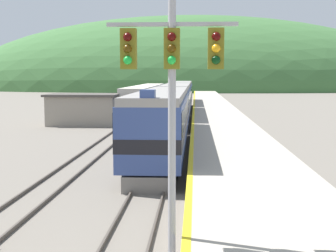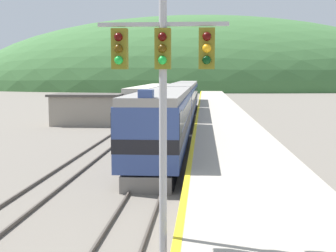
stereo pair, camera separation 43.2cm
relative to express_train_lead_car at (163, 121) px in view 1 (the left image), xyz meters
The scene contains 10 objects.
track_main 45.23m from the express_train_lead_car, 90.00° to the left, with size 1.52×180.00×0.16m.
track_siding 45.48m from the express_train_lead_car, 96.02° to the left, with size 1.52×180.00×0.16m.
platform 25.65m from the express_train_lead_car, 79.70° to the left, with size 5.60×140.00×1.05m.
distant_hills 145.08m from the express_train_lead_car, 90.00° to the left, with size 175.19×78.84×53.82m.
station_shed 20.90m from the express_train_lead_car, 117.75° to the left, with size 7.50×4.61×3.29m.
express_train_lead_car is the anchor object (origin of this frame).
carriage_second 21.28m from the express_train_lead_car, 90.00° to the left, with size 3.03×19.89×4.27m.
carriage_third 42.05m from the express_train_lead_car, 90.00° to the left, with size 3.03×19.89×4.27m.
siding_train 35.16m from the express_train_lead_car, 97.79° to the left, with size 2.90×31.19×3.83m.
signal_mast_main 18.50m from the express_train_lead_car, 85.28° to the right, with size 3.30×0.42×7.43m.
Camera 1 is at (2.10, -5.27, 5.26)m, focal length 50.00 mm.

